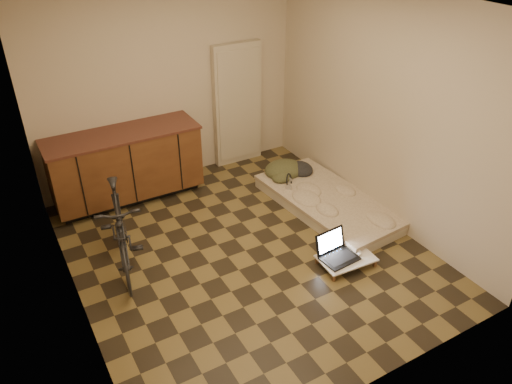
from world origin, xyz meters
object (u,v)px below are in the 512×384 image
bicycle (120,225)px  laptop (336,252)px  lap_desk (346,258)px  futon (328,202)px

bicycle → laptop: size_ratio=3.81×
lap_desk → laptop: laptop is taller
bicycle → laptop: 2.24m
futon → laptop: laptop is taller
bicycle → lap_desk: bearing=-18.4°
lap_desk → futon: bearing=66.3°
lap_desk → laptop: (-0.08, 0.07, 0.06)m
bicycle → futon: size_ratio=0.77×
bicycle → futon: (2.50, -0.20, -0.41)m
laptop → lap_desk: bearing=-43.9°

